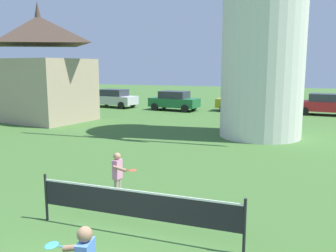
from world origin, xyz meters
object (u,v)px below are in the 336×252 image
(parked_car_silver, at_px, (113,98))
(parked_car_mustard, at_px, (245,102))
(tennis_net, at_px, (135,204))
(parked_car_red, at_px, (325,104))
(chapel, at_px, (41,70))
(player_far, at_px, (118,173))
(parked_car_green, at_px, (174,100))

(parked_car_silver, height_order, parked_car_mustard, same)
(tennis_net, relative_size, parked_car_red, 1.11)
(parked_car_silver, height_order, chapel, chapel)
(tennis_net, height_order, parked_car_silver, parked_car_silver)
(parked_car_red, bearing_deg, tennis_net, -102.77)
(tennis_net, relative_size, parked_car_mustard, 1.03)
(tennis_net, relative_size, player_far, 3.54)
(tennis_net, distance_m, parked_car_mustard, 21.97)
(parked_car_silver, xyz_separation_m, parked_car_green, (5.74, -0.40, -0.00))
(parked_car_silver, xyz_separation_m, parked_car_mustard, (11.24, 0.63, 0.00))
(parked_car_green, bearing_deg, parked_car_silver, 176.03)
(player_far, distance_m, parked_car_mustard, 20.26)
(tennis_net, xyz_separation_m, player_far, (-1.29, 1.70, 0.05))
(player_far, height_order, parked_car_red, parked_car_red)
(parked_car_red, bearing_deg, parked_car_mustard, -179.33)
(parked_car_mustard, relative_size, parked_car_red, 1.08)
(parked_car_mustard, bearing_deg, player_far, -91.37)
(player_far, bearing_deg, parked_car_green, 104.64)
(parked_car_mustard, bearing_deg, parked_car_red, 0.67)
(player_far, relative_size, chapel, 0.17)
(player_far, distance_m, parked_car_red, 21.27)
(parked_car_green, height_order, parked_car_mustard, same)
(player_far, distance_m, chapel, 16.27)
(parked_car_green, bearing_deg, player_far, -75.36)
(tennis_net, height_order, player_far, player_far)
(tennis_net, bearing_deg, player_far, 127.14)
(parked_car_silver, distance_m, parked_car_red, 17.05)
(player_far, relative_size, parked_car_green, 0.31)
(parked_car_red, bearing_deg, parked_car_silver, -177.67)
(parked_car_silver, bearing_deg, parked_car_red, 2.33)
(parked_car_green, relative_size, chapel, 0.54)
(tennis_net, distance_m, chapel, 18.37)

